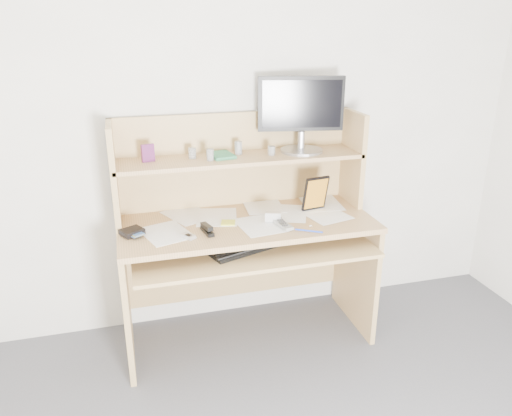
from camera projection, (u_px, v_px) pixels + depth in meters
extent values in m
cube|color=silver|center=(233.00, 120.00, 2.87)|extent=(3.60, 0.04, 2.50)
cube|color=tan|center=(247.00, 224.00, 2.76)|extent=(1.40, 0.60, 0.03)
cube|color=tan|center=(126.00, 300.00, 2.72)|extent=(0.03, 0.56, 0.72)
cube|color=tan|center=(355.00, 269.00, 3.06)|extent=(0.03, 0.56, 0.72)
cube|color=tan|center=(236.00, 265.00, 3.16)|extent=(1.34, 0.02, 0.41)
cube|color=tan|center=(253.00, 248.00, 2.69)|extent=(1.28, 0.55, 0.02)
cube|color=tan|center=(235.00, 160.00, 2.92)|extent=(1.40, 0.02, 0.55)
cube|color=tan|center=(114.00, 175.00, 2.62)|extent=(0.03, 0.30, 0.55)
cube|color=tan|center=(352.00, 158.00, 2.96)|extent=(0.03, 0.30, 0.55)
cube|color=tan|center=(240.00, 158.00, 2.78)|extent=(1.38, 0.30, 0.02)
cube|color=white|center=(247.00, 221.00, 2.75)|extent=(1.32, 0.54, 0.01)
cube|color=black|center=(247.00, 247.00, 2.65)|extent=(0.45, 0.28, 0.02)
cube|color=black|center=(247.00, 245.00, 2.64)|extent=(0.42, 0.27, 0.01)
cube|color=gray|center=(282.00, 224.00, 2.68)|extent=(0.08, 0.18, 0.02)
cube|color=silver|center=(188.00, 235.00, 2.53)|extent=(0.08, 0.09, 0.02)
cube|color=black|center=(207.00, 229.00, 2.59)|extent=(0.06, 0.13, 0.04)
cube|color=black|center=(132.00, 232.00, 2.57)|extent=(0.14, 0.13, 0.03)
cube|color=yellow|center=(228.00, 223.00, 2.72)|extent=(0.09, 0.09, 0.01)
cube|color=silver|center=(273.00, 217.00, 2.72)|extent=(0.09, 0.06, 0.05)
cube|color=black|center=(315.00, 193.00, 2.86)|extent=(0.15, 0.04, 0.21)
cylinder|color=blue|center=(309.00, 231.00, 2.60)|extent=(0.13, 0.08, 0.01)
cube|color=maroon|center=(148.00, 153.00, 2.65)|extent=(0.07, 0.04, 0.09)
cube|color=#327D4A|center=(221.00, 155.00, 2.76)|extent=(0.14, 0.18, 0.02)
cylinder|color=black|center=(192.00, 153.00, 2.72)|extent=(0.06, 0.06, 0.06)
cylinder|color=white|center=(210.00, 155.00, 2.68)|extent=(0.04, 0.04, 0.06)
cylinder|color=black|center=(272.00, 151.00, 2.79)|extent=(0.05, 0.05, 0.05)
cylinder|color=white|center=(238.00, 148.00, 2.80)|extent=(0.05, 0.05, 0.07)
cylinder|color=#9E9DA2|center=(301.00, 150.00, 2.86)|extent=(0.24, 0.24, 0.02)
cylinder|color=#9E9DA2|center=(301.00, 140.00, 2.85)|extent=(0.04, 0.04, 0.10)
cube|color=black|center=(301.00, 104.00, 2.80)|extent=(0.48, 0.12, 0.30)
cube|color=black|center=(302.00, 104.00, 2.78)|extent=(0.44, 0.09, 0.26)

